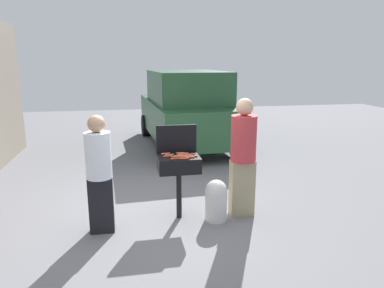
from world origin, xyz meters
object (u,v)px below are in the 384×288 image
(hot_dog_9, at_px, (184,157))
(hot_dog_15, at_px, (178,156))
(hot_dog_2, at_px, (181,154))
(hot_dog_11, at_px, (176,157))
(hot_dog_6, at_px, (182,155))
(hot_dog_12, at_px, (175,159))
(hot_dog_3, at_px, (180,153))
(person_left, at_px, (99,170))
(hot_dog_4, at_px, (168,156))
(hot_dog_8, at_px, (184,158))
(hot_dog_5, at_px, (166,154))
(hot_dog_7, at_px, (169,155))
(person_right, at_px, (243,154))
(bbq_grill, at_px, (179,166))
(hot_dog_10, at_px, (190,154))
(propane_tank, at_px, (216,199))
(parked_minivan, at_px, (186,109))
(hot_dog_13, at_px, (187,156))
(hot_dog_14, at_px, (190,157))
(hot_dog_0, at_px, (184,153))

(hot_dog_9, relative_size, hot_dog_15, 1.00)
(hot_dog_2, xyz_separation_m, hot_dog_11, (-0.10, -0.13, 0.00))
(hot_dog_15, bearing_deg, hot_dog_6, 36.83)
(hot_dog_12, xyz_separation_m, hot_dog_15, (0.06, 0.13, 0.00))
(hot_dog_3, relative_size, person_left, 0.08)
(hot_dog_4, distance_m, hot_dog_8, 0.27)
(hot_dog_4, xyz_separation_m, hot_dog_5, (-0.01, 0.15, 0.00))
(hot_dog_7, height_order, person_right, person_right)
(bbq_grill, distance_m, hot_dog_10, 0.24)
(hot_dog_2, height_order, hot_dog_15, same)
(hot_dog_9, relative_size, propane_tank, 0.21)
(hot_dog_5, height_order, hot_dog_9, same)
(hot_dog_2, bearing_deg, person_right, -9.79)
(hot_dog_10, xyz_separation_m, parked_minivan, (0.69, 4.44, 0.07))
(hot_dog_5, height_order, hot_dog_6, same)
(hot_dog_3, height_order, person_left, person_left)
(hot_dog_13, height_order, hot_dog_14, same)
(hot_dog_4, distance_m, hot_dog_13, 0.28)
(hot_dog_8, distance_m, hot_dog_15, 0.16)
(hot_dog_9, bearing_deg, hot_dog_14, -32.30)
(hot_dog_5, bearing_deg, hot_dog_0, -8.69)
(hot_dog_6, xyz_separation_m, person_left, (-1.15, -0.28, -0.08))
(hot_dog_3, height_order, parked_minivan, parked_minivan)
(person_left, bearing_deg, propane_tank, -11.18)
(hot_dog_13, relative_size, hot_dog_14, 1.00)
(parked_minivan, bearing_deg, hot_dog_4, 73.47)
(hot_dog_4, height_order, propane_tank, hot_dog_4)
(hot_dog_15, bearing_deg, hot_dog_2, 58.35)
(hot_dog_10, bearing_deg, hot_dog_6, -176.10)
(hot_dog_0, distance_m, hot_dog_9, 0.18)
(hot_dog_2, distance_m, hot_dog_12, 0.26)
(hot_dog_2, xyz_separation_m, hot_dog_13, (0.07, -0.10, 0.00))
(hot_dog_9, relative_size, parked_minivan, 0.03)
(bbq_grill, height_order, hot_dog_8, hot_dog_8)
(hot_dog_15, height_order, propane_tank, hot_dog_15)
(hot_dog_11, relative_size, person_left, 0.08)
(hot_dog_0, xyz_separation_m, hot_dog_9, (-0.02, -0.17, 0.00))
(hot_dog_3, xyz_separation_m, hot_dog_12, (-0.12, -0.29, 0.00))
(hot_dog_2, bearing_deg, hot_dog_8, -88.03)
(hot_dog_9, relative_size, hot_dog_14, 1.00)
(hot_dog_13, relative_size, person_right, 0.07)
(hot_dog_5, bearing_deg, hot_dog_13, -30.16)
(hot_dog_3, height_order, hot_dog_14, same)
(propane_tank, bearing_deg, hot_dog_11, 167.40)
(hot_dog_6, distance_m, hot_dog_12, 0.22)
(hot_dog_3, relative_size, hot_dog_8, 1.00)
(hot_dog_6, xyz_separation_m, hot_dog_12, (-0.13, -0.18, 0.00))
(hot_dog_0, bearing_deg, hot_dog_10, -38.32)
(hot_dog_8, xyz_separation_m, hot_dog_15, (-0.07, 0.14, 0.00))
(hot_dog_3, xyz_separation_m, hot_dog_9, (0.03, -0.21, 0.00))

